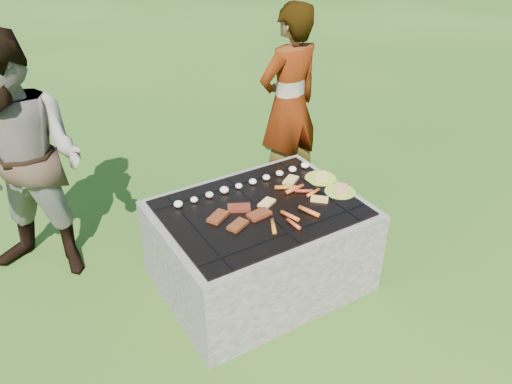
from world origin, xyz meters
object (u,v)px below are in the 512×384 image
at_px(plate_near, 340,192).
at_px(cook, 289,105).
at_px(plate_far, 321,178).
at_px(bystander, 25,165).
at_px(fire_pit, 260,248).

distance_m(plate_near, cook, 1.10).
bearing_deg(plate_far, bystander, 155.62).
bearing_deg(fire_pit, plate_near, -11.57).
distance_m(cook, bystander, 2.06).
height_order(plate_far, bystander, bystander).
height_order(plate_far, cook, cook).
distance_m(fire_pit, plate_near, 0.66).
height_order(cook, bystander, bystander).
distance_m(plate_far, plate_near, 0.21).
bearing_deg(cook, plate_near, 68.09).
xyz_separation_m(plate_far, plate_near, (0.00, -0.21, 0.00)).
bearing_deg(plate_near, plate_far, 90.53).
relative_size(fire_pit, plate_near, 5.39).
xyz_separation_m(plate_near, cook, (0.29, 1.04, 0.21)).
bearing_deg(plate_far, plate_near, -89.47).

